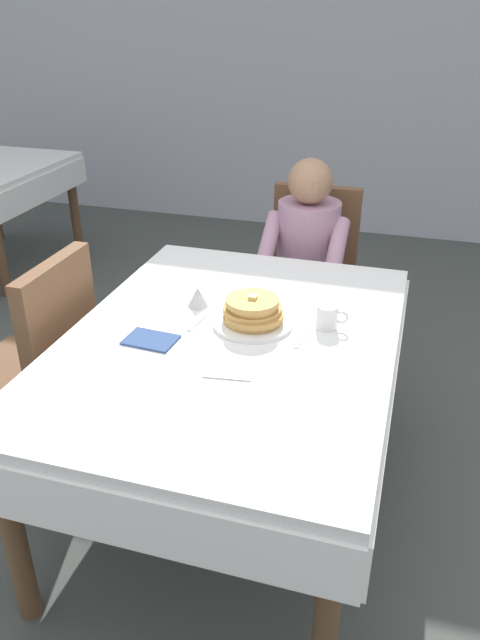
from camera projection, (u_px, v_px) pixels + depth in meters
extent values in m
plane|color=#474C47|center=(232.00, 498.00, 2.44)|extent=(14.00, 14.00, 0.00)
cube|color=#B2B7C1|center=(366.00, 23.00, 4.58)|extent=(12.00, 0.16, 3.20)
cube|color=white|center=(231.00, 341.00, 2.10)|extent=(1.10, 1.50, 0.04)
cube|color=white|center=(139.00, 525.00, 1.51)|extent=(1.10, 0.01, 0.18)
cube|color=white|center=(280.00, 283.00, 2.80)|extent=(1.10, 0.01, 0.18)
cube|color=white|center=(89.00, 345.00, 2.30)|extent=(0.01, 1.50, 0.18)
cube|color=white|center=(392.00, 394.00, 2.01)|extent=(0.01, 1.50, 0.18)
cylinder|color=brown|center=(13.00, 533.00, 1.83)|extent=(0.07, 0.07, 0.70)
cylinder|color=brown|center=(327.00, 614.00, 1.59)|extent=(0.07, 0.07, 0.70)
cylinder|color=brown|center=(180.00, 328.00, 2.96)|extent=(0.07, 0.07, 0.70)
cylinder|color=brown|center=(377.00, 357.00, 2.72)|extent=(0.07, 0.07, 0.70)
cube|color=brown|center=(306.00, 294.00, 3.13)|extent=(0.44, 0.44, 0.05)
cube|color=brown|center=(316.00, 232.00, 3.18)|extent=(0.44, 0.06, 0.48)
cylinder|color=#2D2319|center=(332.00, 354.00, 3.04)|extent=(0.04, 0.04, 0.40)
cylinder|color=#2D2319|center=(262.00, 344.00, 3.13)|extent=(0.04, 0.04, 0.40)
cylinder|color=#2D2319|center=(343.00, 322.00, 3.34)|extent=(0.04, 0.04, 0.40)
cylinder|color=#2D2319|center=(278.00, 313.00, 3.43)|extent=(0.04, 0.04, 0.40)
cylinder|color=#B2849E|center=(308.00, 248.00, 3.00)|extent=(0.30, 0.30, 0.46)
sphere|color=#A37556|center=(310.00, 181.00, 2.82)|extent=(0.21, 0.21, 0.21)
cylinder|color=#B2849E|center=(337.00, 248.00, 2.80)|extent=(0.08, 0.29, 0.23)
cylinder|color=#B2849E|center=(269.00, 241.00, 2.89)|extent=(0.08, 0.29, 0.23)
cylinder|color=#383D51|center=(312.00, 349.00, 3.03)|extent=(0.10, 0.10, 0.45)
cylinder|color=#383D51|center=(280.00, 344.00, 3.07)|extent=(0.10, 0.10, 0.45)
cube|color=brown|center=(24.00, 374.00, 2.46)|extent=(0.44, 0.44, 0.05)
cube|color=brown|center=(59.00, 322.00, 2.29)|extent=(0.06, 0.44, 0.48)
cylinder|color=#2D2319|center=(21.00, 389.00, 2.76)|extent=(0.04, 0.04, 0.40)
cylinder|color=#2D2319|center=(47.00, 455.00, 2.37)|extent=(0.04, 0.04, 0.40)
cylinder|color=#2D2319|center=(93.00, 403.00, 2.67)|extent=(0.04, 0.04, 0.40)
cylinder|color=white|center=(252.00, 323.00, 2.16)|extent=(0.28, 0.28, 0.02)
cylinder|color=tan|center=(253.00, 318.00, 2.16)|extent=(0.21, 0.21, 0.02)
cylinder|color=tan|center=(254.00, 315.00, 2.14)|extent=(0.21, 0.21, 0.02)
cylinder|color=tan|center=(252.00, 309.00, 2.14)|extent=(0.21, 0.21, 0.02)
cylinder|color=tan|center=(253.00, 306.00, 2.13)|extent=(0.17, 0.17, 0.02)
cylinder|color=tan|center=(252.00, 301.00, 2.12)|extent=(0.19, 0.19, 0.02)
cube|color=#F4E072|center=(253.00, 297.00, 2.11)|extent=(0.03, 0.03, 0.01)
cylinder|color=white|center=(327.00, 316.00, 2.13)|extent=(0.08, 0.08, 0.08)
torus|color=white|center=(341.00, 317.00, 2.11)|extent=(0.05, 0.01, 0.05)
cone|color=silver|center=(198.00, 297.00, 2.28)|extent=(0.08, 0.08, 0.07)
cube|color=silver|center=(200.00, 320.00, 2.19)|extent=(0.03, 0.18, 0.00)
cube|color=silver|center=(304.00, 334.00, 2.10)|extent=(0.03, 0.20, 0.00)
cube|color=silver|center=(227.00, 378.00, 1.86)|extent=(0.15, 0.03, 0.00)
cube|color=#334C7F|center=(151.00, 340.00, 2.06)|extent=(0.18, 0.13, 0.01)
cube|color=white|center=(33.00, 165.00, 4.79)|extent=(0.90, 0.01, 0.18)
cube|color=white|center=(45.00, 188.00, 4.20)|extent=(0.01, 1.10, 0.18)
cylinder|color=brown|center=(74.00, 204.00, 4.75)|extent=(0.07, 0.07, 0.70)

